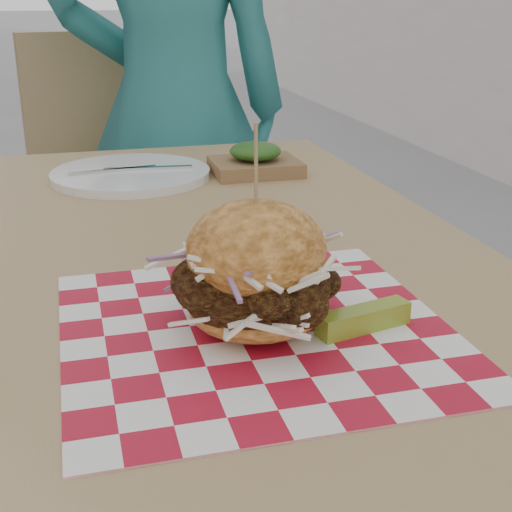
% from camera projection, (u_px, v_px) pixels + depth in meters
% --- Properties ---
extents(diner, '(0.62, 0.46, 1.56)m').
position_uv_depth(diner, '(175.00, 109.00, 1.75)').
color(diner, teal).
rests_on(diner, ground).
extents(patio_table, '(0.80, 1.20, 0.75)m').
position_uv_depth(patio_table, '(163.00, 305.00, 0.92)').
color(patio_table, tan).
rests_on(patio_table, ground).
extents(patio_chair, '(0.49, 0.50, 0.95)m').
position_uv_depth(patio_chair, '(102.00, 185.00, 1.94)').
color(patio_chair, tan).
rests_on(patio_chair, ground).
extents(paper_liner, '(0.36, 0.36, 0.00)m').
position_uv_depth(paper_liner, '(256.00, 329.00, 0.67)').
color(paper_liner, '#B51229').
rests_on(paper_liner, patio_table).
extents(sandwich, '(0.17, 0.17, 0.19)m').
position_uv_depth(sandwich, '(256.00, 275.00, 0.66)').
color(sandwich, '#F09C43').
rests_on(sandwich, paper_liner).
extents(pickle_spear, '(0.10, 0.04, 0.02)m').
position_uv_depth(pickle_spear, '(364.00, 319.00, 0.67)').
color(pickle_spear, olive).
rests_on(pickle_spear, paper_liner).
extents(place_setting, '(0.27, 0.27, 0.02)m').
position_uv_depth(place_setting, '(131.00, 174.00, 1.21)').
color(place_setting, white).
rests_on(place_setting, patio_table).
extents(kraft_tray, '(0.15, 0.12, 0.06)m').
position_uv_depth(kraft_tray, '(255.00, 161.00, 1.24)').
color(kraft_tray, brown).
rests_on(kraft_tray, patio_table).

